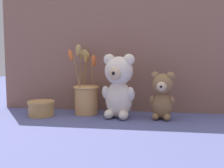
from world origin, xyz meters
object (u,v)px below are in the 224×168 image
teddy_bear_large (119,85)px  flower_vase (86,95)px  decorative_tin_tall (42,108)px  teddy_bear_medium (162,95)px

teddy_bear_large → flower_vase: (-0.15, 0.06, -0.05)m
flower_vase → decorative_tin_tall: flower_vase is taller
flower_vase → teddy_bear_medium: bearing=-9.5°
teddy_bear_medium → decorative_tin_tall: size_ratio=1.70×
teddy_bear_large → flower_vase: 0.17m
decorative_tin_tall → teddy_bear_large: bearing=2.1°
flower_vase → decorative_tin_tall: size_ratio=2.70×
teddy_bear_medium → flower_vase: size_ratio=0.63×
teddy_bear_large → teddy_bear_medium: size_ratio=1.37×
teddy_bear_large → decorative_tin_tall: bearing=-177.9°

